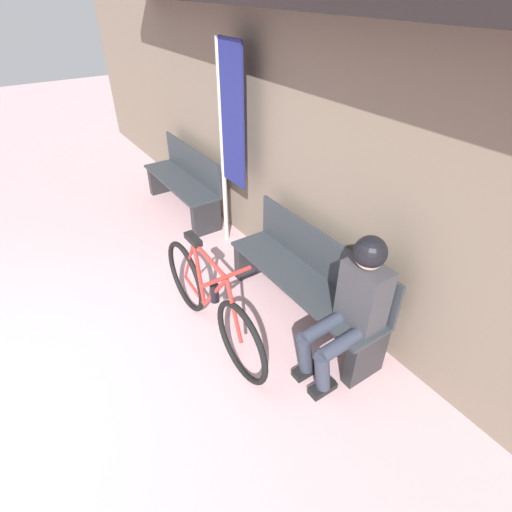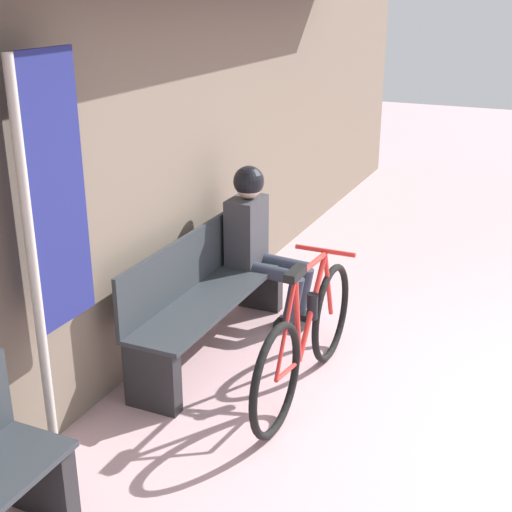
# 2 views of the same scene
# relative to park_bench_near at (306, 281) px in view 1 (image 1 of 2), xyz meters

# --- Properties ---
(ground_plane) EXTENTS (24.00, 24.00, 0.00)m
(ground_plane) POSITION_rel_park_bench_near_xyz_m (-0.29, -2.46, -0.40)
(ground_plane) COLOR #C69EA3
(storefront_wall) EXTENTS (12.00, 0.56, 3.20)m
(storefront_wall) POSITION_rel_park_bench_near_xyz_m (-0.29, 0.34, 1.26)
(storefront_wall) COLOR #756656
(storefront_wall) RESTS_ON ground_plane
(park_bench_near) EXTENTS (1.70, 0.42, 0.85)m
(park_bench_near) POSITION_rel_park_bench_near_xyz_m (0.00, 0.00, 0.00)
(park_bench_near) COLOR #2D3338
(park_bench_near) RESTS_ON ground_plane
(bicycle) EXTENTS (1.65, 0.40, 0.92)m
(bicycle) POSITION_rel_park_bench_near_xyz_m (-0.23, -0.84, -0.03)
(bicycle) COLOR black
(bicycle) RESTS_ON ground_plane
(person_seated) EXTENTS (0.34, 0.62, 1.20)m
(person_seated) POSITION_rel_park_bench_near_xyz_m (0.64, -0.11, 0.29)
(person_seated) COLOR #2D3342
(person_seated) RESTS_ON ground_plane
(park_bench_far) EXTENTS (1.48, 0.42, 0.85)m
(park_bench_far) POSITION_rel_park_bench_near_xyz_m (-2.50, -0.00, -0.01)
(park_bench_far) COLOR #2D3338
(park_bench_far) RESTS_ON ground_plane
(banner_pole) EXTENTS (0.45, 0.05, 2.18)m
(banner_pole) POSITION_rel_park_bench_near_xyz_m (-1.40, 0.08, 0.96)
(banner_pole) COLOR #B7B2A8
(banner_pole) RESTS_ON ground_plane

